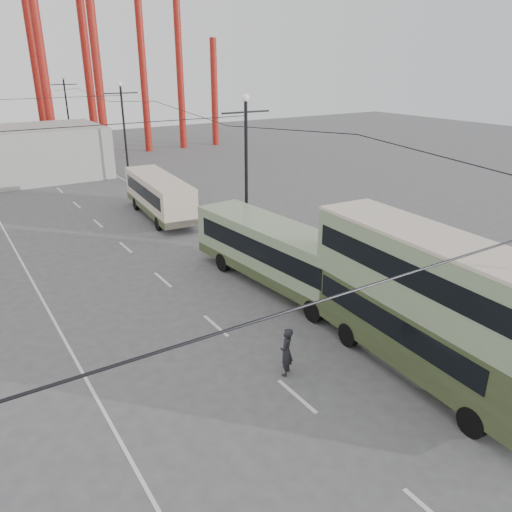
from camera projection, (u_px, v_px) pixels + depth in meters
ground at (404, 455)px, 15.01m from camera, size 160.00×160.00×0.00m
road_markings at (141, 258)px, 30.00m from camera, size 12.52×120.00×0.01m
lamp_post_mid at (246, 174)px, 30.22m from camera, size 3.20×0.44×9.32m
lamp_post_far at (125, 133)px, 47.44m from camera, size 3.20×0.44×9.32m
lamp_post_distant at (68, 114)px, 64.66m from camera, size 3.20×0.44×9.32m
double_decker_bus at (429, 300)px, 17.87m from camera, size 3.24×10.35×5.48m
single_decker_green at (279, 253)px, 25.61m from camera, size 3.56×11.77×3.28m
single_decker_cream at (159, 195)px, 37.33m from camera, size 3.38×10.03×3.06m
pedestrian at (286, 352)px, 18.56m from camera, size 0.83×0.80×1.92m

